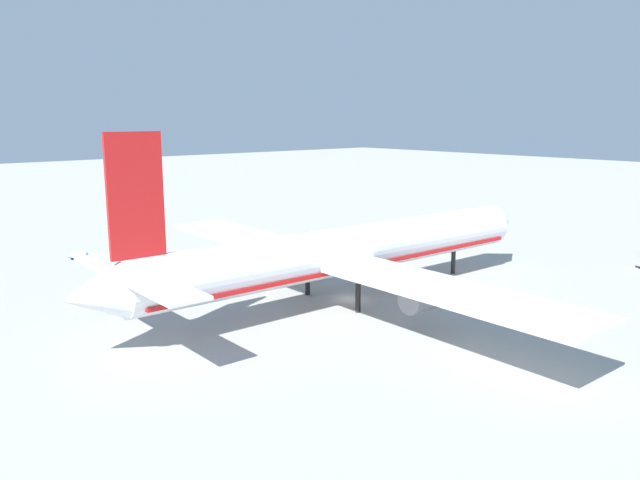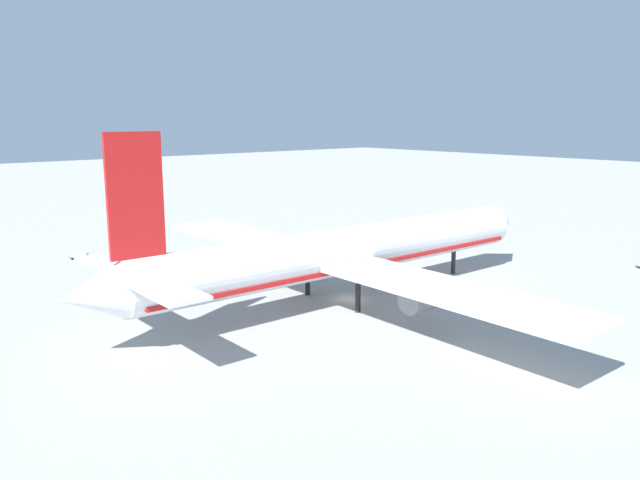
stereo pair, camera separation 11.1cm
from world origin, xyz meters
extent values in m
plane|color=#9E9E99|center=(0.00, 0.00, 0.00)|extent=(600.00, 600.00, 0.00)
cylinder|color=white|center=(0.00, 0.00, 6.87)|extent=(63.45, 7.78, 6.33)
cone|color=white|center=(34.19, -0.78, 6.87)|extent=(5.20, 6.32, 6.20)
cone|color=white|center=(-34.82, 0.80, 6.87)|extent=(6.46, 6.15, 6.01)
cube|color=red|center=(-29.66, 0.68, 16.53)|extent=(6.01, 0.64, 12.99)
cube|color=white|center=(-30.00, 7.31, 8.13)|extent=(4.66, 11.44, 0.36)
cube|color=white|center=(-30.31, -5.93, 8.13)|extent=(4.66, 11.44, 0.36)
cube|color=white|center=(-2.71, 20.10, 5.92)|extent=(9.77, 33.93, 0.70)
cylinder|color=slate|center=(-1.82, 15.02, 3.81)|extent=(5.06, 3.62, 3.51)
cube|color=white|center=(-3.62, -19.95, 5.92)|extent=(9.77, 33.93, 0.70)
cylinder|color=slate|center=(-2.51, -14.92, 3.94)|extent=(4.99, 3.36, 3.25)
cylinder|color=black|center=(22.16, -0.51, 1.85)|extent=(0.70, 0.70, 3.70)
cylinder|color=black|center=(-3.05, 5.24, 1.85)|extent=(0.70, 0.70, 3.70)
cylinder|color=black|center=(-3.28, -5.09, 1.85)|extent=(0.70, 0.70, 3.70)
cube|color=red|center=(0.00, 0.00, 5.13)|extent=(60.91, 7.40, 0.50)
cube|color=#26598C|center=(-18.88, 48.47, 0.28)|extent=(3.19, 2.94, 0.15)
cylinder|color=#333338|center=(-20.27, 49.57, 0.28)|extent=(0.52, 0.44, 0.08)
cube|color=silver|center=(-18.88, 48.47, 0.76)|extent=(2.73, 2.53, 0.82)
cylinder|color=black|center=(-20.19, 48.62, 0.20)|extent=(0.39, 0.34, 0.40)
cylinder|color=black|center=(-19.32, 49.71, 0.20)|extent=(0.39, 0.34, 0.40)
cylinder|color=black|center=(-18.43, 47.22, 0.20)|extent=(0.39, 0.34, 0.40)
cylinder|color=black|center=(-17.56, 48.31, 0.20)|extent=(0.39, 0.34, 0.40)
cone|color=orange|center=(26.80, 41.72, 0.28)|extent=(0.36, 0.36, 0.55)
camera|label=1|loc=(-57.19, -60.15, 24.53)|focal=35.36mm
camera|label=2|loc=(-57.11, -60.22, 24.53)|focal=35.36mm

